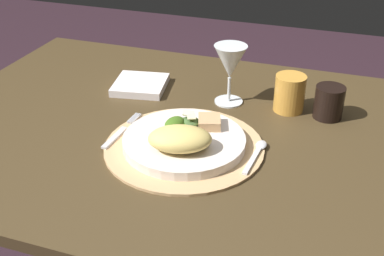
{
  "coord_description": "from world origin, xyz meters",
  "views": [
    {
      "loc": [
        0.36,
        -0.88,
        1.27
      ],
      "look_at": [
        0.06,
        -0.03,
        0.75
      ],
      "focal_mm": 45.8,
      "sensor_mm": 36.0,
      "label": 1
    }
  ],
  "objects": [
    {
      "name": "dinner_plate",
      "position": [
        0.06,
        -0.08,
        0.74
      ],
      "size": [
        0.25,
        0.25,
        0.02
      ],
      "primitive_type": "cylinder",
      "color": "silver",
      "rests_on": "placemat"
    },
    {
      "name": "bread_piece",
      "position": [
        0.1,
        -0.02,
        0.76
      ],
      "size": [
        0.06,
        0.06,
        0.02
      ],
      "primitive_type": "cube",
      "rotation": [
        0.0,
        0.0,
        1.88
      ],
      "color": "tan",
      "rests_on": "dinner_plate"
    },
    {
      "name": "spoon",
      "position": [
        0.21,
        -0.06,
        0.74
      ],
      "size": [
        0.02,
        0.13,
        0.01
      ],
      "color": "silver",
      "rests_on": "placemat"
    },
    {
      "name": "dining_table",
      "position": [
        0.0,
        0.0,
        0.56
      ],
      "size": [
        1.11,
        0.84,
        0.73
      ],
      "color": "#43331D",
      "rests_on": "ground"
    },
    {
      "name": "salad_greens",
      "position": [
        0.05,
        -0.04,
        0.76
      ],
      "size": [
        0.08,
        0.08,
        0.03
      ],
      "color": "#415F31",
      "rests_on": "dinner_plate"
    },
    {
      "name": "wine_glass",
      "position": [
        0.1,
        0.15,
        0.83
      ],
      "size": [
        0.08,
        0.08,
        0.14
      ],
      "color": "silver",
      "rests_on": "dining_table"
    },
    {
      "name": "amber_tumbler",
      "position": [
        0.24,
        0.16,
        0.77
      ],
      "size": [
        0.07,
        0.07,
        0.09
      ],
      "primitive_type": "cylinder",
      "color": "gold",
      "rests_on": "dining_table"
    },
    {
      "name": "napkin",
      "position": [
        -0.14,
        0.16,
        0.74
      ],
      "size": [
        0.15,
        0.15,
        0.02
      ],
      "primitive_type": "cube",
      "rotation": [
        0.0,
        0.0,
        0.17
      ],
      "color": "white",
      "rests_on": "dining_table"
    },
    {
      "name": "dark_tumbler",
      "position": [
        0.33,
        0.15,
        0.76
      ],
      "size": [
        0.07,
        0.07,
        0.08
      ],
      "primitive_type": "cylinder",
      "color": "black",
      "rests_on": "dining_table"
    },
    {
      "name": "placemat",
      "position": [
        0.06,
        -0.08,
        0.73
      ],
      "size": [
        0.33,
        0.33,
        0.01
      ],
      "primitive_type": "cylinder",
      "color": "tan",
      "rests_on": "dining_table"
    },
    {
      "name": "pasta_serving",
      "position": [
        0.07,
        -0.12,
        0.78
      ],
      "size": [
        0.14,
        0.12,
        0.05
      ],
      "primitive_type": "ellipsoid",
      "rotation": [
        0.0,
        0.0,
        3.43
      ],
      "color": "#E7C86C",
      "rests_on": "dinner_plate"
    },
    {
      "name": "fork",
      "position": [
        -0.08,
        -0.07,
        0.74
      ],
      "size": [
        0.02,
        0.16,
        0.0
      ],
      "color": "silver",
      "rests_on": "placemat"
    }
  ]
}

